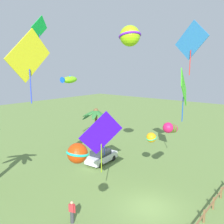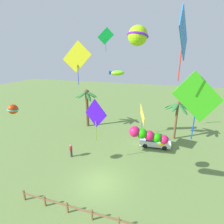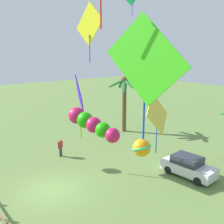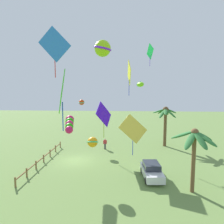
{
  "view_description": "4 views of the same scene",
  "coord_description": "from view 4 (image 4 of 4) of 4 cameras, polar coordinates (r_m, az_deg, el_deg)",
  "views": [
    {
      "loc": [
        -14.44,
        -8.23,
        10.38
      ],
      "look_at": [
        0.03,
        3.73,
        6.96
      ],
      "focal_mm": 38.1,
      "sensor_mm": 36.0,
      "label": 1
    },
    {
      "loc": [
        5.23,
        -12.53,
        11.5
      ],
      "look_at": [
        -0.15,
        4.19,
        5.74
      ],
      "focal_mm": 28.03,
      "sensor_mm": 36.0,
      "label": 2
    },
    {
      "loc": [
        14.82,
        -6.73,
        8.95
      ],
      "look_at": [
        1.9,
        3.53,
        5.15
      ],
      "focal_mm": 42.33,
      "sensor_mm": 36.0,
      "label": 3
    },
    {
      "loc": [
        22.73,
        5.98,
        8.62
      ],
      "look_at": [
        0.45,
        4.58,
        6.19
      ],
      "focal_mm": 30.57,
      "sensor_mm": 36.0,
      "label": 4
    }
  ],
  "objects": [
    {
      "name": "parked_car_0",
      "position": [
        20.27,
        11.75,
        -16.76
      ],
      "size": [
        4.02,
        1.99,
        1.51
      ],
      "color": "silver",
      "rests_on": "ground"
    },
    {
      "name": "palm_tree_0",
      "position": [
        17.56,
        23.41,
        -8.14
      ],
      "size": [
        3.67,
        3.79,
        5.55
      ],
      "color": "brown",
      "rests_on": "ground"
    },
    {
      "name": "rail_fence",
      "position": [
        25.24,
        -19.77,
        -12.72
      ],
      "size": [
        12.32,
        0.12,
        0.95
      ],
      "color": "brown",
      "rests_on": "ground"
    },
    {
      "name": "spectator_0",
      "position": [
        28.83,
        -2.1,
        -9.49
      ],
      "size": [
        0.32,
        0.53,
        1.59
      ],
      "color": "#38383D",
      "rests_on": "ground"
    },
    {
      "name": "kite_diamond_10",
      "position": [
        26.03,
        11.32,
        17.24
      ],
      "size": [
        1.95,
        0.64,
        2.81
      ],
      "color": "green"
    },
    {
      "name": "kite_ball_1",
      "position": [
        31.47,
        -9.08,
        2.88
      ],
      "size": [
        1.09,
        1.09,
        0.89
      ],
      "color": "red"
    },
    {
      "name": "kite_diamond_6",
      "position": [
        24.75,
        -2.49,
        -0.85
      ],
      "size": [
        3.11,
        1.71,
        4.84
      ],
      "color": "#3C0CD1"
    },
    {
      "name": "kite_diamond_5",
      "position": [
        20.44,
        6.28,
        -5.17
      ],
      "size": [
        0.96,
        3.12,
        4.46
      ],
      "color": "yellow"
    },
    {
      "name": "kite_tube_2",
      "position": [
        19.76,
        -12.59,
        -3.42
      ],
      "size": [
        3.13,
        1.39,
        1.45
      ],
      "color": "#CF1959"
    },
    {
      "name": "kite_diamond_7",
      "position": [
        16.22,
        -14.7,
        5.87
      ],
      "size": [
        3.59,
        1.11,
        5.16
      ],
      "color": "#3CCE1B"
    },
    {
      "name": "kite_ball_3",
      "position": [
        18.47,
        -5.85,
        -8.93
      ],
      "size": [
        1.13,
        1.15,
        0.98
      ],
      "color": "orange"
    },
    {
      "name": "ground_plane",
      "position": [
        25.04,
        -10.77,
        -14.03
      ],
      "size": [
        120.0,
        120.0,
        0.0
      ],
      "primitive_type": "plane",
      "color": "olive"
    },
    {
      "name": "kite_fish_0",
      "position": [
        23.58,
        8.41,
        8.19
      ],
      "size": [
        1.9,
        1.03,
        0.76
      ],
      "color": "#78DD1A"
    },
    {
      "name": "kite_diamond_8",
      "position": [
        28.14,
        5.16,
        11.44
      ],
      "size": [
        3.66,
        0.38,
        5.11
      ],
      "color": "yellow"
    },
    {
      "name": "kite_diamond_9",
      "position": [
        18.44,
        -16.85,
        18.68
      ],
      "size": [
        0.73,
        3.19,
        4.52
      ],
      "color": "#2975C3"
    },
    {
      "name": "kite_ball_4",
      "position": [
        20.99,
        -2.84,
        18.45
      ],
      "size": [
        2.52,
        2.52,
        1.71
      ],
      "color": "#99D615"
    },
    {
      "name": "palm_tree_1",
      "position": [
        30.79,
        15.65,
        -1.28
      ],
      "size": [
        3.87,
        3.96,
        6.26
      ],
      "color": "brown",
      "rests_on": "ground"
    }
  ]
}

